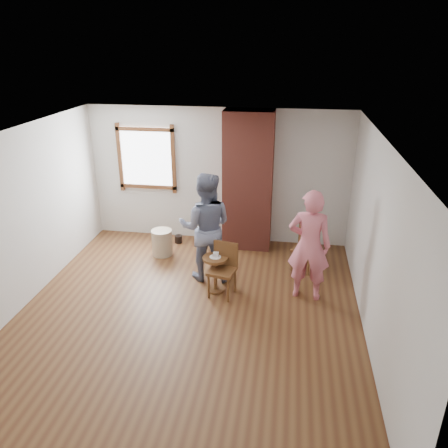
{
  "coord_description": "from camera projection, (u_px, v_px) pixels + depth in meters",
  "views": [
    {
      "loc": [
        1.35,
        -5.2,
        3.74
      ],
      "look_at": [
        0.42,
        0.8,
        1.15
      ],
      "focal_mm": 35.0,
      "sensor_mm": 36.0,
      "label": 1
    }
  ],
  "objects": [
    {
      "name": "ground",
      "position": [
        188.0,
        316.0,
        6.39
      ],
      "size": [
        5.5,
        5.5,
        0.0
      ],
      "primitive_type": "plane",
      "color": "brown",
      "rests_on": "ground"
    },
    {
      "name": "room_shell",
      "position": [
        189.0,
        185.0,
        6.23
      ],
      "size": [
        5.04,
        5.52,
        2.62
      ],
      "color": "silver",
      "rests_on": "ground"
    },
    {
      "name": "brick_chimney",
      "position": [
        248.0,
        182.0,
        8.06
      ],
      "size": [
        0.9,
        0.5,
        2.6
      ],
      "primitive_type": "cube",
      "color": "#984336",
      "rests_on": "ground"
    },
    {
      "name": "stoneware_crock",
      "position": [
        162.0,
        242.0,
        8.11
      ],
      "size": [
        0.47,
        0.47,
        0.49
      ],
      "primitive_type": "cylinder",
      "rotation": [
        0.0,
        0.0,
        0.27
      ],
      "color": "tan",
      "rests_on": "ground"
    },
    {
      "name": "dark_pot",
      "position": [
        178.0,
        239.0,
        8.64
      ],
      "size": [
        0.2,
        0.2,
        0.15
      ],
      "primitive_type": "cylinder",
      "rotation": [
        0.0,
        0.0,
        -0.43
      ],
      "color": "black",
      "rests_on": "ground"
    },
    {
      "name": "dining_chair_left",
      "position": [
        223.0,
        266.0,
        6.79
      ],
      "size": [
        0.47,
        0.47,
        0.85
      ],
      "rotation": [
        0.0,
        0.0,
        -0.2
      ],
      "color": "brown",
      "rests_on": "ground"
    },
    {
      "name": "dining_chair_right",
      "position": [
        306.0,
        245.0,
        7.54
      ],
      "size": [
        0.49,
        0.49,
        0.8
      ],
      "rotation": [
        0.0,
        0.0,
        -0.4
      ],
      "color": "brown",
      "rests_on": "ground"
    },
    {
      "name": "side_table",
      "position": [
        215.0,
        268.0,
        6.87
      ],
      "size": [
        0.4,
        0.4,
        0.6
      ],
      "color": "brown",
      "rests_on": "ground"
    },
    {
      "name": "cake_plate",
      "position": [
        215.0,
        257.0,
        6.79
      ],
      "size": [
        0.18,
        0.18,
        0.01
      ],
      "primitive_type": "cylinder",
      "color": "white",
      "rests_on": "side_table"
    },
    {
      "name": "cake_slice",
      "position": [
        216.0,
        255.0,
        6.78
      ],
      "size": [
        0.08,
        0.07,
        0.06
      ],
      "primitive_type": "cube",
      "color": "white",
      "rests_on": "cake_plate"
    },
    {
      "name": "man",
      "position": [
        206.0,
        227.0,
        7.08
      ],
      "size": [
        0.94,
        0.76,
        1.83
      ],
      "primitive_type": "imported",
      "rotation": [
        0.0,
        0.0,
        3.22
      ],
      "color": "#161B3D",
      "rests_on": "ground"
    },
    {
      "name": "person_pink",
      "position": [
        309.0,
        246.0,
        6.53
      ],
      "size": [
        0.68,
        0.49,
        1.76
      ],
      "primitive_type": "imported",
      "rotation": [
        0.0,
        0.0,
        3.03
      ],
      "color": "#E07081",
      "rests_on": "ground"
    }
  ]
}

